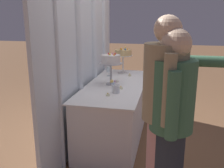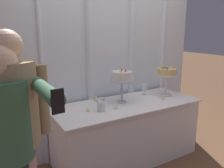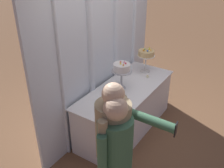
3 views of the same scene
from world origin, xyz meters
name	(u,v)px [view 1 (image 1 of 3)]	position (x,y,z in m)	size (l,w,h in m)	color
ground_plane	(123,136)	(0.00, 0.00, 0.00)	(24.00, 24.00, 0.00)	brown
draped_curtain	(85,27)	(0.02, 0.51, 1.46)	(2.71, 0.18, 2.65)	silver
cake_table	(116,110)	(0.00, 0.10, 0.37)	(1.82, 0.74, 0.74)	white
cake_display_nearleft	(111,60)	(-0.04, 0.16, 1.05)	(0.30, 0.30, 0.43)	#B2B2B7
cake_display_nearright	(123,54)	(0.65, 0.13, 1.04)	(0.28, 0.28, 0.41)	silver
wine_glass	(109,69)	(0.42, 0.30, 0.84)	(0.08, 0.08, 0.14)	silver
flower_vase	(115,87)	(-0.40, 0.03, 0.81)	(0.12, 0.10, 0.17)	silver
tealight_far_left	(108,95)	(-0.53, 0.09, 0.75)	(0.05, 0.05, 0.04)	beige
tealight_near_left	(121,88)	(-0.22, -0.01, 0.75)	(0.05, 0.05, 0.04)	beige
tealight_near_right	(130,75)	(0.48, -0.01, 0.75)	(0.05, 0.05, 0.04)	beige
guest_girl_blue_dress	(172,123)	(-1.39, -0.60, 0.85)	(0.48, 0.63, 1.53)	#282D38
guest_man_dark_suit	(163,114)	(-1.34, -0.54, 0.89)	(0.49, 0.36, 1.61)	#D6938E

